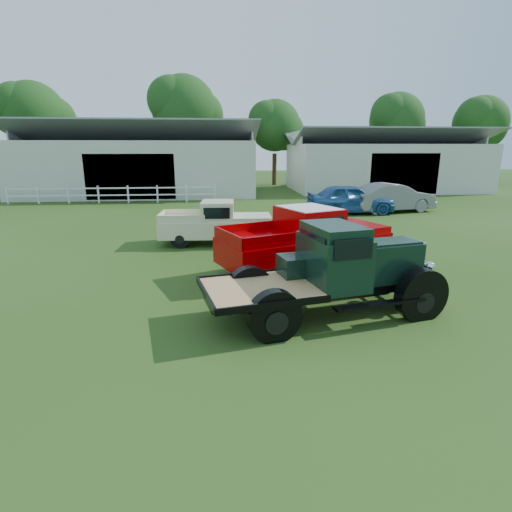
{
  "coord_description": "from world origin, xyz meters",
  "views": [
    {
      "loc": [
        -0.69,
        -8.51,
        3.7
      ],
      "look_at": [
        0.2,
        1.2,
        1.05
      ],
      "focal_mm": 28.0,
      "sensor_mm": 36.0,
      "label": 1
    }
  ],
  "objects_px": {
    "white_pickup": "(216,223)",
    "misc_car_grey": "(392,198)",
    "misc_car_blue": "(350,199)",
    "red_pickup": "(305,239)",
    "vintage_flatbed": "(328,271)"
  },
  "relations": [
    {
      "from": "white_pickup",
      "to": "misc_car_grey",
      "type": "relative_size",
      "value": 0.88
    },
    {
      "from": "misc_car_blue",
      "to": "misc_car_grey",
      "type": "bearing_deg",
      "value": -81.54
    },
    {
      "from": "red_pickup",
      "to": "white_pickup",
      "type": "relative_size",
      "value": 1.21
    },
    {
      "from": "vintage_flatbed",
      "to": "red_pickup",
      "type": "distance_m",
      "value": 3.43
    },
    {
      "from": "vintage_flatbed",
      "to": "white_pickup",
      "type": "relative_size",
      "value": 1.17
    },
    {
      "from": "red_pickup",
      "to": "misc_car_grey",
      "type": "bearing_deg",
      "value": 33.18
    },
    {
      "from": "misc_car_blue",
      "to": "white_pickup",
      "type": "bearing_deg",
      "value": 132.35
    },
    {
      "from": "vintage_flatbed",
      "to": "misc_car_grey",
      "type": "height_order",
      "value": "vintage_flatbed"
    },
    {
      "from": "vintage_flatbed",
      "to": "white_pickup",
      "type": "bearing_deg",
      "value": 96.79
    },
    {
      "from": "white_pickup",
      "to": "misc_car_grey",
      "type": "bearing_deg",
      "value": 37.48
    },
    {
      "from": "red_pickup",
      "to": "misc_car_blue",
      "type": "distance_m",
      "value": 11.86
    },
    {
      "from": "white_pickup",
      "to": "misc_car_grey",
      "type": "xyz_separation_m",
      "value": [
        10.36,
        7.24,
        0.02
      ]
    },
    {
      "from": "red_pickup",
      "to": "misc_car_blue",
      "type": "relative_size",
      "value": 1.1
    },
    {
      "from": "white_pickup",
      "to": "misc_car_blue",
      "type": "bearing_deg",
      "value": 44.24
    },
    {
      "from": "red_pickup",
      "to": "white_pickup",
      "type": "distance_m",
      "value": 4.78
    }
  ]
}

